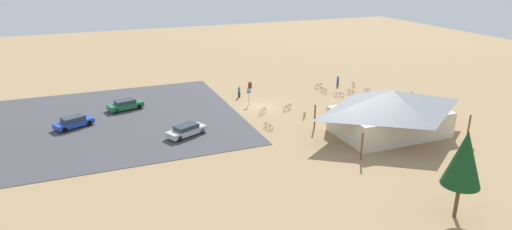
{
  "coord_description": "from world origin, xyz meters",
  "views": [
    {
      "loc": [
        21.93,
        52.56,
        19.06
      ],
      "look_at": [
        3.18,
        5.87,
        1.2
      ],
      "focal_mm": 30.58,
      "sensor_mm": 36.0,
      "label": 1
    }
  ],
  "objects_px": {
    "visitor_at_bikes": "(239,91)",
    "bicycle_orange_yard_front": "(304,115)",
    "bicycle_teal_lone_west": "(369,98)",
    "car_blue_end_stall": "(74,122)",
    "bicycle_red_yard_left": "(351,92)",
    "bicycle_red_near_sign": "(324,91)",
    "bicycle_purple_edge_north": "(339,95)",
    "lot_sign": "(249,95)",
    "bicycle_silver_yard_right": "(367,91)",
    "bicycle_white_mid_cluster": "(353,85)",
    "car_green_back_corner": "(125,105)",
    "car_silver_inner_stall": "(186,130)",
    "visitor_near_lot": "(338,80)",
    "bike_pavilion": "(390,110)",
    "bicycle_black_near_porch": "(318,86)",
    "bicycle_blue_edge_south": "(287,108)",
    "bicycle_yellow_back_row": "(263,111)",
    "pine_center": "(464,159)",
    "trash_bin": "(250,85)"
  },
  "relations": [
    {
      "from": "bicycle_red_yard_left",
      "to": "visitor_near_lot",
      "type": "xyz_separation_m",
      "value": [
        -0.72,
        -4.95,
        0.54
      ]
    },
    {
      "from": "bicycle_blue_edge_south",
      "to": "visitor_near_lot",
      "type": "bearing_deg",
      "value": -147.86
    },
    {
      "from": "bicycle_blue_edge_south",
      "to": "bicycle_teal_lone_west",
      "type": "distance_m",
      "value": 12.77
    },
    {
      "from": "bicycle_silver_yard_right",
      "to": "bicycle_yellow_back_row",
      "type": "relative_size",
      "value": 1.15
    },
    {
      "from": "bicycle_red_yard_left",
      "to": "visitor_at_bikes",
      "type": "height_order",
      "value": "visitor_at_bikes"
    },
    {
      "from": "bicycle_orange_yard_front",
      "to": "visitor_at_bikes",
      "type": "height_order",
      "value": "visitor_at_bikes"
    },
    {
      "from": "bike_pavilion",
      "to": "visitor_at_bikes",
      "type": "relative_size",
      "value": 8.6
    },
    {
      "from": "car_silver_inner_stall",
      "to": "visitor_near_lot",
      "type": "bearing_deg",
      "value": -156.64
    },
    {
      "from": "bike_pavilion",
      "to": "bicycle_white_mid_cluster",
      "type": "bearing_deg",
      "value": -112.35
    },
    {
      "from": "bicycle_black_near_porch",
      "to": "bicycle_purple_edge_north",
      "type": "relative_size",
      "value": 1.18
    },
    {
      "from": "car_silver_inner_stall",
      "to": "car_blue_end_stall",
      "type": "bearing_deg",
      "value": -32.51
    },
    {
      "from": "trash_bin",
      "to": "bicycle_orange_yard_front",
      "type": "distance_m",
      "value": 15.86
    },
    {
      "from": "bicycle_black_near_porch",
      "to": "bicycle_blue_edge_south",
      "type": "bearing_deg",
      "value": 40.61
    },
    {
      "from": "lot_sign",
      "to": "bicycle_red_near_sign",
      "type": "height_order",
      "value": "lot_sign"
    },
    {
      "from": "bicycle_white_mid_cluster",
      "to": "car_green_back_corner",
      "type": "height_order",
      "value": "car_green_back_corner"
    },
    {
      "from": "bicycle_purple_edge_north",
      "to": "visitor_at_bikes",
      "type": "height_order",
      "value": "visitor_at_bikes"
    },
    {
      "from": "bicycle_teal_lone_west",
      "to": "car_silver_inner_stall",
      "type": "height_order",
      "value": "car_silver_inner_stall"
    },
    {
      "from": "bicycle_orange_yard_front",
      "to": "car_green_back_corner",
      "type": "height_order",
      "value": "car_green_back_corner"
    },
    {
      "from": "bicycle_teal_lone_west",
      "to": "car_blue_end_stall",
      "type": "xyz_separation_m",
      "value": [
        39.44,
        -4.28,
        0.37
      ]
    },
    {
      "from": "bicycle_purple_edge_north",
      "to": "visitor_at_bikes",
      "type": "relative_size",
      "value": 0.82
    },
    {
      "from": "car_blue_end_stall",
      "to": "bicycle_red_yard_left",
      "type": "bearing_deg",
      "value": 179.02
    },
    {
      "from": "bike_pavilion",
      "to": "bicycle_blue_edge_south",
      "type": "bearing_deg",
      "value": -58.3
    },
    {
      "from": "bicycle_purple_edge_north",
      "to": "visitor_near_lot",
      "type": "distance_m",
      "value": 6.15
    },
    {
      "from": "bicycle_white_mid_cluster",
      "to": "visitor_near_lot",
      "type": "height_order",
      "value": "visitor_near_lot"
    },
    {
      "from": "visitor_at_bikes",
      "to": "bicycle_orange_yard_front",
      "type": "bearing_deg",
      "value": 112.04
    },
    {
      "from": "bicycle_red_yard_left",
      "to": "visitor_at_bikes",
      "type": "relative_size",
      "value": 0.91
    },
    {
      "from": "bicycle_black_near_porch",
      "to": "car_green_back_corner",
      "type": "height_order",
      "value": "car_green_back_corner"
    },
    {
      "from": "car_blue_end_stall",
      "to": "visitor_at_bikes",
      "type": "xyz_separation_m",
      "value": [
        -22.73,
        -4.34,
        0.15
      ]
    },
    {
      "from": "bike_pavilion",
      "to": "bicycle_blue_edge_south",
      "type": "xyz_separation_m",
      "value": [
        7.32,
        -11.85,
        -2.52
      ]
    },
    {
      "from": "trash_bin",
      "to": "car_silver_inner_stall",
      "type": "xyz_separation_m",
      "value": [
        14.06,
        16.15,
        0.26
      ]
    },
    {
      "from": "bicycle_red_yard_left",
      "to": "bicycle_teal_lone_west",
      "type": "bearing_deg",
      "value": 98.91
    },
    {
      "from": "bicycle_red_near_sign",
      "to": "bicycle_white_mid_cluster",
      "type": "height_order",
      "value": "bicycle_red_near_sign"
    },
    {
      "from": "car_blue_end_stall",
      "to": "bicycle_purple_edge_north",
      "type": "bearing_deg",
      "value": 178.42
    },
    {
      "from": "visitor_at_bikes",
      "to": "pine_center",
      "type": "bearing_deg",
      "value": 97.76
    },
    {
      "from": "lot_sign",
      "to": "bicycle_silver_yard_right",
      "type": "bearing_deg",
      "value": 175.4
    },
    {
      "from": "lot_sign",
      "to": "car_blue_end_stall",
      "type": "bearing_deg",
      "value": 1.01
    },
    {
      "from": "bike_pavilion",
      "to": "bicycle_red_yard_left",
      "type": "xyz_separation_m",
      "value": [
        -4.87,
        -15.02,
        -2.56
      ]
    },
    {
      "from": "bicycle_red_yard_left",
      "to": "car_green_back_corner",
      "type": "relative_size",
      "value": 0.32
    },
    {
      "from": "lot_sign",
      "to": "bicycle_orange_yard_front",
      "type": "bearing_deg",
      "value": 121.26
    },
    {
      "from": "bicycle_red_yard_left",
      "to": "bicycle_red_near_sign",
      "type": "bearing_deg",
      "value": -32.47
    },
    {
      "from": "bicycle_purple_edge_north",
      "to": "car_blue_end_stall",
      "type": "distance_m",
      "value": 36.51
    },
    {
      "from": "lot_sign",
      "to": "bicycle_silver_yard_right",
      "type": "xyz_separation_m",
      "value": [
        -18.62,
        1.5,
        -1.04
      ]
    },
    {
      "from": "bicycle_white_mid_cluster",
      "to": "visitor_near_lot",
      "type": "distance_m",
      "value": 2.56
    },
    {
      "from": "bicycle_purple_edge_north",
      "to": "bicycle_teal_lone_west",
      "type": "relative_size",
      "value": 1.07
    },
    {
      "from": "pine_center",
      "to": "car_blue_end_stall",
      "type": "distance_m",
      "value": 42.55
    },
    {
      "from": "bicycle_silver_yard_right",
      "to": "car_blue_end_stall",
      "type": "xyz_separation_m",
      "value": [
        41.39,
        -1.1,
        0.36
      ]
    },
    {
      "from": "bicycle_red_near_sign",
      "to": "bicycle_purple_edge_north",
      "type": "height_order",
      "value": "bicycle_red_near_sign"
    },
    {
      "from": "bike_pavilion",
      "to": "pine_center",
      "type": "distance_m",
      "value": 17.64
    },
    {
      "from": "pine_center",
      "to": "car_silver_inner_stall",
      "type": "bearing_deg",
      "value": -57.22
    },
    {
      "from": "pine_center",
      "to": "bicycle_silver_yard_right",
      "type": "bearing_deg",
      "value": -113.91
    }
  ]
}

